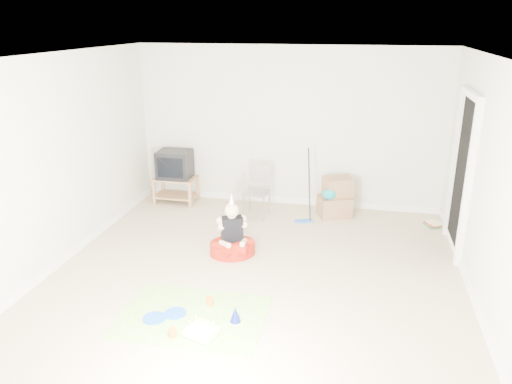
% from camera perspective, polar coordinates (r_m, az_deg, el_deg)
% --- Properties ---
extents(ground, '(5.00, 5.00, 0.00)m').
position_cam_1_polar(ground, '(6.28, 0.14, -9.02)').
color(ground, '#C3AD8C').
rests_on(ground, ground).
extents(doorway_recess, '(0.02, 0.90, 2.05)m').
position_cam_1_polar(doorway_recess, '(7.03, 22.51, 1.62)').
color(doorway_recess, black).
rests_on(doorway_recess, ground).
extents(tv_stand, '(0.71, 0.45, 0.44)m').
position_cam_1_polar(tv_stand, '(8.58, -9.13, 0.52)').
color(tv_stand, '#9A6D45').
rests_on(tv_stand, ground).
extents(crt_tv, '(0.54, 0.45, 0.46)m').
position_cam_1_polar(crt_tv, '(8.46, -9.27, 3.15)').
color(crt_tv, black).
rests_on(crt_tv, tv_stand).
extents(folding_chair, '(0.40, 0.39, 0.82)m').
position_cam_1_polar(folding_chair, '(7.81, 0.06, -0.04)').
color(folding_chair, '#929398').
rests_on(folding_chair, ground).
extents(cardboard_boxes, '(0.60, 0.56, 0.62)m').
position_cam_1_polar(cardboard_boxes, '(7.98, 9.07, -0.64)').
color(cardboard_boxes, '#966B48').
rests_on(cardboard_boxes, ground).
extents(floor_mop, '(0.29, 0.36, 1.10)m').
position_cam_1_polar(floor_mop, '(7.66, 5.53, -1.61)').
color(floor_mop, blue).
rests_on(floor_mop, ground).
extents(book_pile, '(0.25, 0.28, 0.08)m').
position_cam_1_polar(book_pile, '(8.02, 19.55, -3.45)').
color(book_pile, '#246C42').
rests_on(book_pile, ground).
extents(seated_woman, '(0.79, 0.79, 0.86)m').
position_cam_1_polar(seated_woman, '(6.64, -2.72, -5.60)').
color(seated_woman, '#AC1D0F').
rests_on(seated_woman, ground).
extents(party_mat, '(1.53, 1.11, 0.01)m').
position_cam_1_polar(party_mat, '(5.46, -7.25, -13.89)').
color(party_mat, '#FF35A3').
rests_on(party_mat, ground).
extents(birthday_cake, '(0.35, 0.31, 0.14)m').
position_cam_1_polar(birthday_cake, '(5.14, -6.22, -15.69)').
color(birthday_cake, white).
rests_on(birthday_cake, party_mat).
extents(blue_plate_near, '(0.29, 0.29, 0.01)m').
position_cam_1_polar(blue_plate_near, '(5.51, -9.22, -13.52)').
color(blue_plate_near, blue).
rests_on(blue_plate_near, party_mat).
extents(blue_plate_far, '(0.25, 0.25, 0.01)m').
position_cam_1_polar(blue_plate_far, '(5.47, -11.54, -13.94)').
color(blue_plate_far, blue).
rests_on(blue_plate_far, party_mat).
extents(orange_cup_near, '(0.09, 0.09, 0.09)m').
position_cam_1_polar(orange_cup_near, '(5.60, -5.31, -12.36)').
color(orange_cup_near, orange).
rests_on(orange_cup_near, party_mat).
extents(orange_cup_far, '(0.10, 0.10, 0.09)m').
position_cam_1_polar(orange_cup_far, '(5.16, -9.50, -15.60)').
color(orange_cup_far, orange).
rests_on(orange_cup_far, party_mat).
extents(blue_party_hat, '(0.13, 0.13, 0.17)m').
position_cam_1_polar(blue_party_hat, '(5.29, -2.39, -13.79)').
color(blue_party_hat, '#1721A7').
rests_on(blue_party_hat, party_mat).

